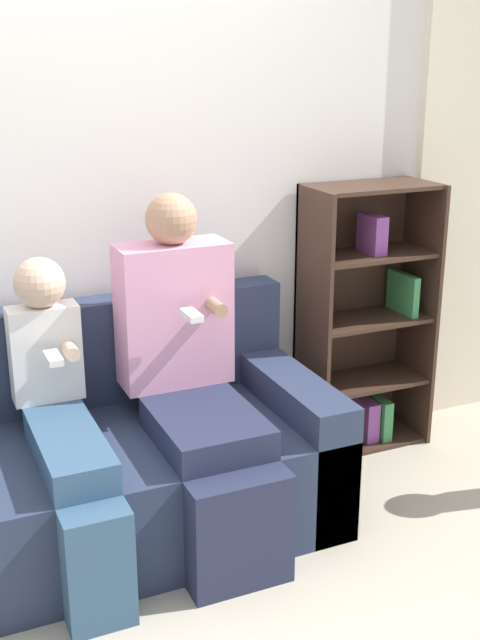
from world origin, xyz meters
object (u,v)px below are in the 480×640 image
bookshelf (363,322)px  adult_seated (193,370)px  child_seated (65,424)px  couch (68,476)px

bookshelf → adult_seated: bearing=-159.2°
adult_seated → child_seated: bearing=-174.6°
child_seated → adult_seated: bearing=5.4°
adult_seated → bookshelf: (0.96, 0.37, -0.06)m
child_seated → bookshelf: bookshelf is taller
adult_seated → couch: bearing=170.8°
couch → bookshelf: bearing=11.5°
couch → adult_seated: (0.46, -0.08, 0.37)m
child_seated → bookshelf: size_ratio=0.87×
adult_seated → child_seated: 0.50m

